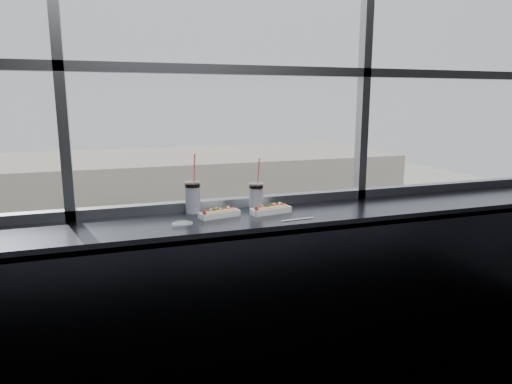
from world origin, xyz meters
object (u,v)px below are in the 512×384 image
object	(u,v)px
hotdog_tray_left	(219,213)
soda_cup_left	(193,196)
car_near_d	(257,346)
tree_right	(282,227)
pedestrian_d	(234,262)
hotdog_tray_right	(271,209)
loose_straw	(297,219)
pedestrian_c	(194,273)
pedestrian_a	(11,284)
wrapper	(182,224)
car_near_e	(406,320)
tree_center	(127,238)
car_near_c	(176,362)
car_far_c	(311,274)
soda_cup_right	(256,196)

from	to	relation	value
hotdog_tray_left	soda_cup_left	distance (m)	0.23
car_near_d	tree_right	bearing A→B (deg)	-26.58
hotdog_tray_left	pedestrian_d	size ratio (longest dim) A/B	0.12
hotdog_tray_right	loose_straw	bearing A→B (deg)	-73.93
loose_straw	pedestrian_c	size ratio (longest dim) A/B	0.11
pedestrian_a	soda_cup_left	bearing A→B (deg)	102.81
wrapper	pedestrian_a	world-z (taller)	wrapper
car_near_d	pedestrian_d	size ratio (longest dim) A/B	2.95
loose_straw	tree_right	xyz separation A→B (m)	(11.64, 28.46, -8.75)
car_near_e	tree_center	world-z (taller)	tree_center
car_near_c	pedestrian_d	size ratio (longest dim) A/B	2.84
pedestrian_a	wrapper	bearing A→B (deg)	102.45
car_far_c	soda_cup_left	bearing A→B (deg)	157.11
soda_cup_left	wrapper	bearing A→B (deg)	-112.78
hotdog_tray_right	tree_right	distance (m)	31.83
pedestrian_d	tree_right	size ratio (longest dim) A/B	0.47
loose_straw	car_near_e	xyz separation A→B (m)	(14.00, 16.46, -10.96)
car_near_d	car_near_c	bearing A→B (deg)	90.65
pedestrian_d	tree_right	distance (m)	4.50
soda_cup_right	pedestrian_a	size ratio (longest dim) A/B	0.17
hotdog_tray_left	pedestrian_c	distance (m)	29.84
soda_cup_left	car_far_c	xyz separation A→B (m)	(12.79, 24.08, -11.16)
hotdog_tray_left	pedestrian_c	xyz separation A→B (m)	(5.03, 27.22, -11.13)
soda_cup_left	soda_cup_right	bearing A→B (deg)	-14.45
soda_cup_left	pedestrian_d	world-z (taller)	soda_cup_left
car_near_c	tree_right	bearing A→B (deg)	-36.76
soda_cup_right	pedestrian_d	xyz separation A→B (m)	(7.89, 27.69, -11.01)
hotdog_tray_right	car_near_e	world-z (taller)	hotdog_tray_right
wrapper	tree_right	distance (m)	32.14
car_far_c	tree_center	xyz separation A→B (m)	(-11.93, 4.00, 2.58)
tree_center	hotdog_tray_right	bearing A→B (deg)	-90.80
hotdog_tray_left	soda_cup_left	size ratio (longest dim) A/B	0.69
soda_cup_left	tree_right	distance (m)	31.87
hotdog_tray_left	pedestrian_d	xyz separation A→B (m)	(8.15, 27.76, -10.93)
loose_straw	pedestrian_c	distance (m)	29.96
tree_right	pedestrian_c	bearing A→B (deg)	-171.78
soda_cup_right	tree_center	bearing A→B (deg)	89.06
soda_cup_right	loose_straw	world-z (taller)	soda_cup_right
loose_straw	tree_center	distance (m)	29.70
tree_center	pedestrian_c	bearing A→B (deg)	-13.31
hotdog_tray_left	pedestrian_a	bearing A→B (deg)	92.55
pedestrian_d	tree_right	xyz separation A→B (m)	(3.92, 0.48, 2.16)
tree_center	soda_cup_left	bearing A→B (deg)	-91.75
car_near_d	tree_right	distance (m)	13.67
loose_straw	car_near_d	size ratio (longest dim) A/B	0.03
car_near_c	car_far_c	xyz separation A→B (m)	(10.65, 8.00, -0.11)
car_near_d	car_near_e	size ratio (longest dim) A/B	1.05
hotdog_tray_right	wrapper	xyz separation A→B (m)	(-0.59, -0.11, -0.01)
pedestrian_d	tree_center	size ratio (longest dim) A/B	0.43
soda_cup_left	pedestrian_c	distance (m)	29.74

